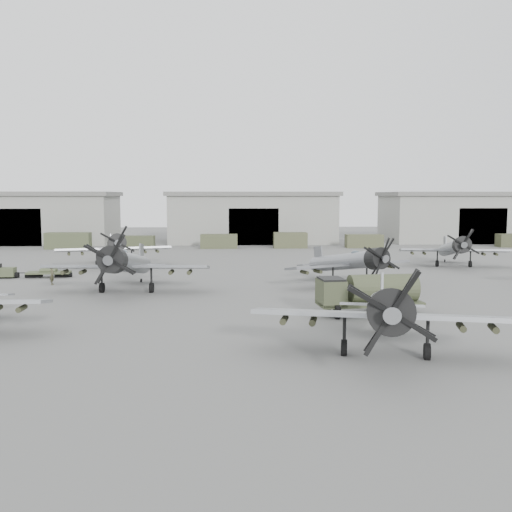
{
  "coord_description": "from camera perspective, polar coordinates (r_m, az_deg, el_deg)",
  "views": [
    {
      "loc": [
        -4.09,
        -37.3,
        8.02
      ],
      "look_at": [
        -1.58,
        14.81,
        2.5
      ],
      "focal_mm": 40.0,
      "sensor_mm": 36.0,
      "label": 1
    }
  ],
  "objects": [
    {
      "name": "ground",
      "position": [
        38.38,
        3.44,
        -6.03
      ],
      "size": [
        220.0,
        220.0,
        0.0
      ],
      "primitive_type": "plane",
      "color": "slate",
      "rests_on": "ground"
    },
    {
      "name": "hangar_left",
      "position": [
        104.96,
        -21.66,
        3.62
      ],
      "size": [
        29.0,
        14.8,
        8.7
      ],
      "color": "gray",
      "rests_on": "ground"
    },
    {
      "name": "hangar_center",
      "position": [
        99.42,
        -0.4,
        3.94
      ],
      "size": [
        29.0,
        14.8,
        8.7
      ],
      "color": "gray",
      "rests_on": "ground"
    },
    {
      "name": "hangar_right",
      "position": [
        107.88,
        20.25,
        3.73
      ],
      "size": [
        29.0,
        14.8,
        8.7
      ],
      "color": "gray",
      "rests_on": "ground"
    },
    {
      "name": "support_truck_1",
      "position": [
        90.88,
        -18.28,
        1.46
      ],
      "size": [
        6.66,
        2.2,
        2.49
      ],
      "primitive_type": "cube",
      "color": "#42492F",
      "rests_on": "ground"
    },
    {
      "name": "support_truck_2",
      "position": [
        88.74,
        -12.0,
        1.36
      ],
      "size": [
        5.85,
        2.2,
        1.97
      ],
      "primitive_type": "cube",
      "color": "#3C422B",
      "rests_on": "ground"
    },
    {
      "name": "support_truck_3",
      "position": [
        87.59,
        -3.73,
        1.48
      ],
      "size": [
        5.65,
        2.2,
        2.16
      ],
      "primitive_type": "cube",
      "color": "#43472E",
      "rests_on": "ground"
    },
    {
      "name": "support_truck_4",
      "position": [
        88.09,
        3.45,
        1.59
      ],
      "size": [
        5.14,
        2.2,
        2.4
      ],
      "primitive_type": "cube",
      "color": "#46492F",
      "rests_on": "ground"
    },
    {
      "name": "support_truck_5",
      "position": [
        90.07,
        10.75,
        1.48
      ],
      "size": [
        5.7,
        2.2,
        2.06
      ],
      "primitive_type": "cube",
      "color": "#474930",
      "rests_on": "ground"
    },
    {
      "name": "aircraft_near_1",
      "position": [
        28.89,
        12.89,
        -5.25
      ],
      "size": [
        13.49,
        12.14,
        5.36
      ],
      "rotation": [
        0.0,
        0.0,
        -0.23
      ],
      "color": "#999DA2",
      "rests_on": "ground"
    },
    {
      "name": "aircraft_mid_1",
      "position": [
        48.3,
        -12.9,
        -0.68
      ],
      "size": [
        13.76,
        12.38,
        5.5
      ],
      "rotation": [
        0.0,
        0.0,
        -0.06
      ],
      "color": "gray",
      "rests_on": "ground"
    },
    {
      "name": "aircraft_mid_2",
      "position": [
        51.23,
        9.5,
        -0.56
      ],
      "size": [
        11.89,
        10.76,
        4.85
      ],
      "rotation": [
        0.0,
        0.0,
        0.41
      ],
      "color": "gray",
      "rests_on": "ground"
    },
    {
      "name": "aircraft_far_0",
      "position": [
        66.53,
        -14.0,
        0.96
      ],
      "size": [
        12.92,
        11.63,
        5.15
      ],
      "rotation": [
        0.0,
        0.0,
        0.27
      ],
      "color": "#92949A",
      "rests_on": "ground"
    },
    {
      "name": "aircraft_far_1",
      "position": [
        68.09,
        19.23,
        0.79
      ],
      "size": [
        12.12,
        10.91,
        4.81
      ],
      "rotation": [
        0.0,
        0.0,
        -0.18
      ],
      "color": "gray",
      "rests_on": "ground"
    },
    {
      "name": "fuel_tanker",
      "position": [
        39.47,
        11.15,
        -3.49
      ],
      "size": [
        7.25,
        3.75,
        2.72
      ],
      "rotation": [
        0.0,
        0.0,
        0.1
      ],
      "color": "#3B412A",
      "rests_on": "ground"
    },
    {
      "name": "tug_trailer",
      "position": [
        60.46,
        -22.41,
        -1.52
      ],
      "size": [
        7.27,
        1.85,
        1.45
      ],
      "rotation": [
        0.0,
        0.0,
        0.07
      ],
      "color": "#41482F",
      "rests_on": "ground"
    },
    {
      "name": "ground_crew",
      "position": [
        54.77,
        -19.72,
        -1.82
      ],
      "size": [
        0.53,
        0.7,
        1.73
      ],
      "primitive_type": "imported",
      "rotation": [
        0.0,
        0.0,
        1.76
      ],
      "color": "#494630",
      "rests_on": "ground"
    }
  ]
}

